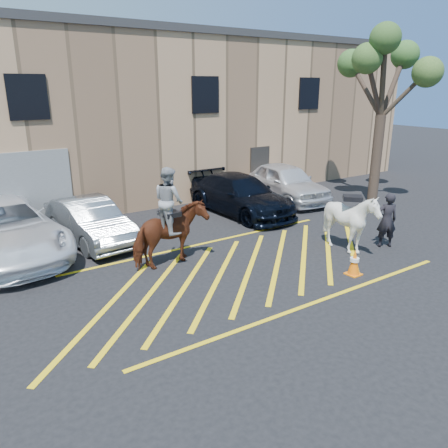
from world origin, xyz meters
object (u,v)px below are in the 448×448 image
car_white_pickup (2,230)px  tree (386,67)px  handler (387,220)px  mounted_bay (170,227)px  saddled_white (351,222)px  traffic_cone (354,262)px  car_white_suv (285,182)px  car_blue_suv (240,195)px  car_silver_sedan (89,221)px

car_white_pickup → tree: bearing=-12.5°
handler → mounted_bay: 6.89m
handler → car_white_pickup: bearing=-0.3°
handler → saddled_white: 1.35m
car_white_pickup → handler: bearing=-34.8°
handler → traffic_cone: 2.78m
car_white_suv → traffic_cone: (-3.87, -7.28, -0.46)m
handler → saddled_white: bearing=14.1°
car_white_suv → handler: size_ratio=2.75×
saddled_white → car_blue_suv: bearing=93.4°
car_white_pickup → traffic_cone: size_ratio=8.37×
car_silver_sedan → car_blue_suv: bearing=-5.9°
car_silver_sedan → mounted_bay: size_ratio=1.52×
handler → saddled_white: (-1.30, 0.35, 0.09)m
saddled_white → tree: 8.27m
car_white_pickup → handler: size_ratio=3.44×
saddled_white → traffic_cone: saddled_white is taller
car_silver_sedan → saddled_white: saddled_white is taller
tree → mounted_bay: bearing=-171.9°
car_white_pickup → saddled_white: (9.03, -5.51, 0.12)m
car_silver_sedan → traffic_cone: 8.44m
car_silver_sedan → handler: (7.76, -5.69, 0.17)m
car_white_pickup → traffic_cone: bearing=-46.5°
car_silver_sedan → mounted_bay: mounted_bay is taller
car_white_suv → car_silver_sedan: bearing=-169.3°
car_white_pickup → car_white_suv: bearing=-2.9°
handler → traffic_cone: bearing=49.5°
car_silver_sedan → traffic_cone: car_silver_sedan is taller
mounted_bay → traffic_cone: size_ratio=3.93×
car_white_suv → tree: 6.23m
car_silver_sedan → saddled_white: (6.46, -5.34, 0.26)m
car_blue_suv → mounted_bay: mounted_bay is taller
car_white_suv → mounted_bay: size_ratio=1.70×
car_blue_suv → saddled_white: bearing=-89.1°
car_blue_suv → car_white_suv: (2.93, 0.60, 0.06)m
handler → mounted_bay: mounted_bay is taller
car_blue_suv → tree: (6.05, -1.74, 4.92)m
car_white_pickup → saddled_white: bearing=-36.7°
car_white_pickup → car_silver_sedan: bearing=-8.9°
handler → car_silver_sedan: bearing=-7.0°
car_blue_suv → traffic_cone: bearing=-100.5°
traffic_cone → tree: (6.99, 4.94, 5.33)m
car_silver_sedan → saddled_white: 8.39m
car_silver_sedan → handler: handler is taller
tree → handler: bearing=-137.9°
saddled_white → tree: (5.73, 3.65, 4.72)m
saddled_white → traffic_cone: 1.91m
car_blue_suv → car_white_suv: bearing=9.2°
car_white_pickup → saddled_white: size_ratio=2.60×
car_white_pickup → mounted_bay: mounted_bay is taller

